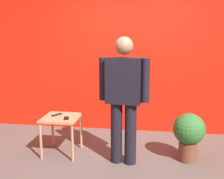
# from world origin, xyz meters

# --- Properties ---
(ground_plane) EXTENTS (12.00, 12.00, 0.00)m
(ground_plane) POSITION_xyz_m (0.00, 0.00, 0.00)
(ground_plane) COLOR #59544F
(back_wall_red) EXTENTS (5.37, 0.12, 2.84)m
(back_wall_red) POSITION_xyz_m (0.00, 1.66, 1.42)
(back_wall_red) COLOR red
(back_wall_red) RESTS_ON ground_plane
(standing_person) EXTENTS (0.69, 0.28, 1.73)m
(standing_person) POSITION_xyz_m (0.04, 0.27, 0.97)
(standing_person) COLOR black
(standing_person) RESTS_ON ground_plane
(side_table) EXTENTS (0.52, 0.52, 0.57)m
(side_table) POSITION_xyz_m (-0.90, 0.43, 0.48)
(side_table) COLOR tan
(side_table) RESTS_ON ground_plane
(cell_phone) EXTENTS (0.11, 0.16, 0.01)m
(cell_phone) POSITION_xyz_m (-0.80, 0.36, 0.58)
(cell_phone) COLOR black
(cell_phone) RESTS_ON side_table
(tv_remote) EXTENTS (0.13, 0.17, 0.02)m
(tv_remote) POSITION_xyz_m (-0.99, 0.49, 0.58)
(tv_remote) COLOR black
(tv_remote) RESTS_ON side_table
(potted_plant) EXTENTS (0.44, 0.44, 0.69)m
(potted_plant) POSITION_xyz_m (0.94, 0.46, 0.41)
(potted_plant) COLOR brown
(potted_plant) RESTS_ON ground_plane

